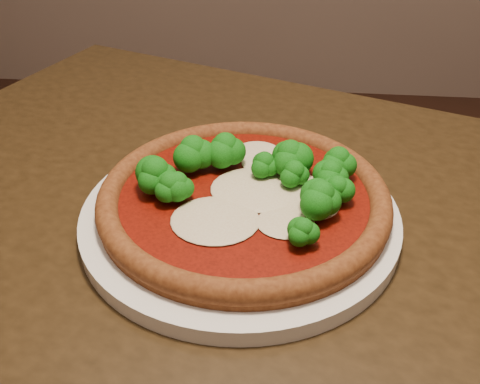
{
  "coord_description": "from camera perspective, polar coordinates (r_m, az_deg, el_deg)",
  "views": [
    {
      "loc": [
        -0.15,
        -0.51,
        1.11
      ],
      "look_at": [
        -0.2,
        -0.05,
        0.79
      ],
      "focal_mm": 40.0,
      "sensor_mm": 36.0,
      "label": 1
    }
  ],
  "objects": [
    {
      "name": "plate",
      "position": [
        0.59,
        0.0,
        -2.49
      ],
      "size": [
        0.34,
        0.34,
        0.02
      ],
      "primitive_type": "cylinder",
      "color": "silver",
      "rests_on": "dining_table"
    },
    {
      "name": "dining_table",
      "position": [
        0.61,
        3.21,
        -14.67
      ],
      "size": [
        1.38,
        1.22,
        0.75
      ],
      "rotation": [
        0.0,
        0.0,
        -0.36
      ],
      "color": "black",
      "rests_on": "floor"
    },
    {
      "name": "pizza",
      "position": [
        0.58,
        0.66,
        0.07
      ],
      "size": [
        0.32,
        0.32,
        0.06
      ],
      "rotation": [
        0.0,
        0.0,
        -0.19
      ],
      "color": "brown",
      "rests_on": "plate"
    }
  ]
}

